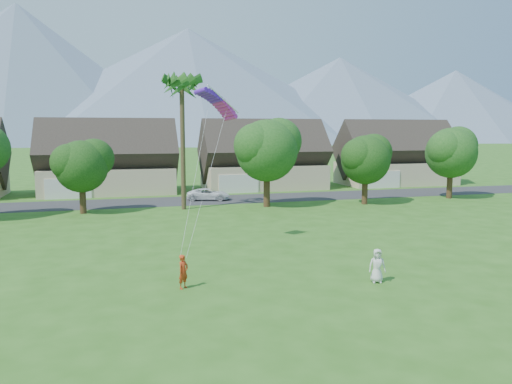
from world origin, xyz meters
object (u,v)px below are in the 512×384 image
object	(u,v)px
watcher	(377,266)
parafoil_kite	(218,101)
kite_flyer	(183,272)
parked_car	(208,194)

from	to	relation	value
watcher	parafoil_kite	xyz separation A→B (m)	(-6.00, 9.61, 8.37)
kite_flyer	watcher	world-z (taller)	watcher
watcher	parked_car	size ratio (longest dim) A/B	0.37
kite_flyer	parked_car	bearing A→B (deg)	34.90
watcher	parked_car	xyz separation A→B (m)	(-2.99, 30.77, -0.21)
watcher	parafoil_kite	distance (m)	14.08
parked_car	parafoil_kite	bearing A→B (deg)	-173.52
watcher	kite_flyer	bearing A→B (deg)	-173.76
parked_car	watcher	bearing A→B (deg)	-159.87
watcher	parked_car	distance (m)	30.92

